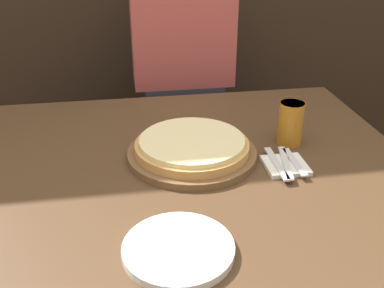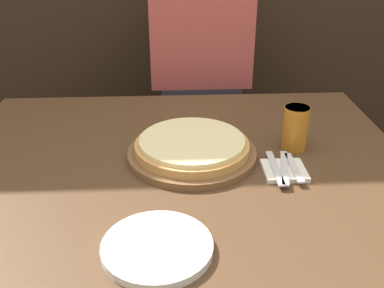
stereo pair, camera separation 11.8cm
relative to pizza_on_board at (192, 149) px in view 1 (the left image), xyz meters
The scene contains 9 objects.
dining_table 0.40m from the pizza_on_board, 135.79° to the right, with size 1.27×1.02×0.75m.
pizza_on_board is the anchor object (origin of this frame).
beer_glass 0.30m from the pizza_on_board, ahead, with size 0.07×0.07×0.13m.
dinner_plate 0.40m from the pizza_on_board, 103.02° to the right, with size 0.23×0.23×0.02m.
napkin_stack 0.26m from the pizza_on_board, 22.31° to the right, with size 0.11×0.11×0.01m.
fork 0.23m from the pizza_on_board, 24.65° to the right, with size 0.02×0.18×0.00m.
dinner_knife 0.26m from the pizza_on_board, 22.31° to the right, with size 0.05×0.18×0.00m.
spoon 0.28m from the pizza_on_board, 20.37° to the right, with size 0.02×0.15×0.00m.
diner_person 0.69m from the pizza_on_board, 84.19° to the left, with size 0.40×0.21×1.35m.
Camera 1 is at (-0.14, -1.05, 1.35)m, focal length 42.00 mm.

